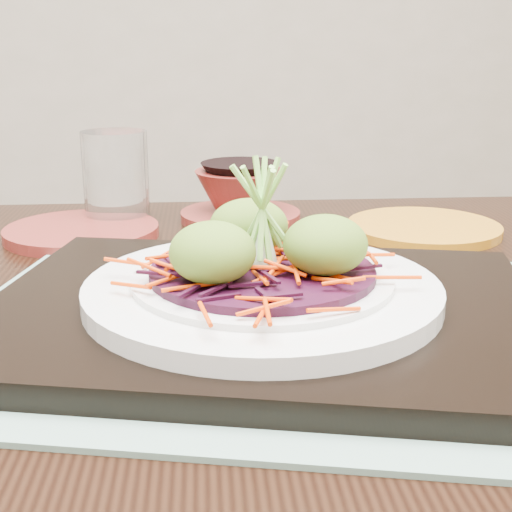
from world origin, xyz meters
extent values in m
cube|color=black|center=(0.10, 0.07, 0.73)|extent=(1.32, 0.99, 0.04)
cube|color=gray|center=(0.07, 0.02, 0.75)|extent=(0.58, 0.52, 0.00)
cube|color=black|center=(0.07, 0.02, 0.77)|extent=(0.50, 0.44, 0.02)
cylinder|color=silver|center=(0.07, 0.02, 0.78)|extent=(0.27, 0.27, 0.01)
cylinder|color=silver|center=(0.07, 0.02, 0.79)|extent=(0.20, 0.20, 0.01)
cylinder|color=black|center=(0.07, 0.02, 0.80)|extent=(0.17, 0.17, 0.01)
ellipsoid|color=#507122|center=(0.03, 0.00, 0.82)|extent=(0.06, 0.06, 0.05)
ellipsoid|color=#507122|center=(0.11, 0.00, 0.82)|extent=(0.06, 0.06, 0.05)
ellipsoid|color=#507122|center=(0.07, 0.07, 0.82)|extent=(0.06, 0.06, 0.05)
cylinder|color=maroon|center=(-0.06, 0.33, 0.76)|extent=(0.17, 0.17, 0.01)
cylinder|color=white|center=(-0.02, 0.38, 0.81)|extent=(0.10, 0.10, 0.11)
cylinder|color=maroon|center=(0.13, 0.36, 0.76)|extent=(0.20, 0.20, 0.01)
cylinder|color=#B36D13|center=(0.32, 0.25, 0.76)|extent=(0.23, 0.23, 0.01)
camera|label=1|loc=(-0.05, -0.47, 0.96)|focal=50.00mm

